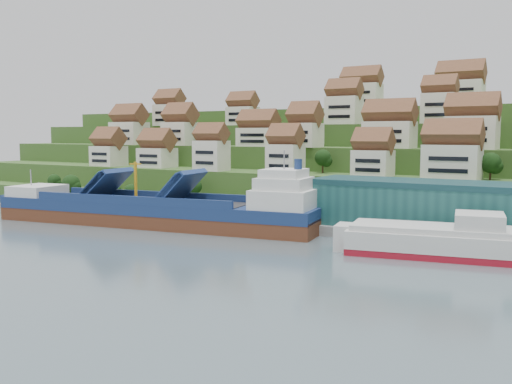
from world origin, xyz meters
The scene contains 11 objects.
ground centered at (0.00, 0.00, 0.00)m, with size 300.00×300.00×0.00m, color slate.
quay centered at (20.00, 15.00, 1.10)m, with size 180.00×14.00×2.20m, color gray.
pebble_beach centered at (-58.00, 12.00, 0.50)m, with size 45.00×20.00×1.00m, color gray.
hillside centered at (0.00, 103.55, 10.66)m, with size 260.00×128.00×31.00m.
hillside_village centered at (8.36, 58.43, 23.48)m, with size 156.49×63.03×28.40m.
hillside_trees centered at (-16.86, 38.73, 13.74)m, with size 141.33×62.46×30.44m.
warehouse centered at (52.00, 17.00, 7.20)m, with size 60.00×15.00×10.00m, color #215956.
flagpole centered at (18.11, 10.00, 6.88)m, with size 1.28×0.16×8.00m.
beach_huts centered at (-60.00, 10.75, 2.10)m, with size 14.40×3.70×2.20m.
cargo_ship centered at (-12.67, -0.09, 3.45)m, with size 83.42×25.47×18.34m.
second_ship centered at (52.30, 0.62, 2.67)m, with size 32.13×17.05×8.85m.
Camera 1 is at (77.16, -103.06, 22.03)m, focal length 40.00 mm.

